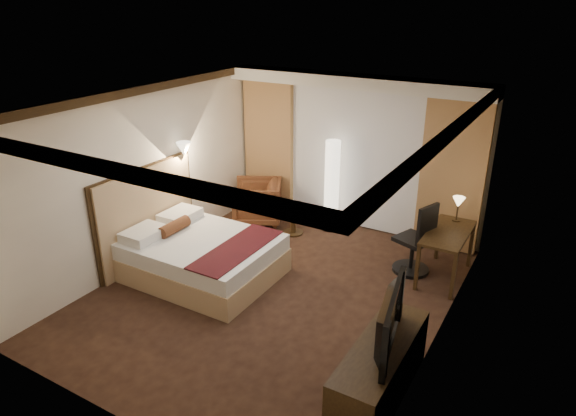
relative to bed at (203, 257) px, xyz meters
The scene contains 21 objects.
floor 1.20m from the bed, ahead, with size 4.50×5.50×0.01m, color black.
ceiling 2.66m from the bed, ahead, with size 4.50×5.50×0.01m, color white.
back_wall 3.26m from the bed, 68.12° to the left, with size 4.50×0.02×2.70m, color beige.
left_wall 1.52m from the bed, behind, with size 0.02×5.50×2.70m, color beige.
right_wall 3.56m from the bed, ahead, with size 0.02×5.50×2.70m, color beige.
crown_molding 2.61m from the bed, ahead, with size 4.50×5.50×0.12m, color black, non-canonical shape.
soffit 3.67m from the bed, 66.25° to the left, with size 4.50×0.50×0.20m, color white.
curtain_sheer 3.16m from the bed, 67.55° to the left, with size 2.48×0.04×2.45m, color silver.
curtain_left_drape 2.94m from the bed, 101.39° to the left, with size 1.00×0.14×2.45m, color #AB794E.
curtain_right_drape 4.06m from the bed, 43.72° to the left, with size 1.00×0.14×2.45m, color #AB794E.
wall_sconce 1.81m from the bed, 139.19° to the left, with size 0.24×0.24×0.24m, color white, non-canonical shape.
bed is the anchor object (origin of this frame).
headboard 1.14m from the bed, behind, with size 0.12×1.92×1.50m, color tan, non-canonical shape.
armchair 2.10m from the bed, 101.13° to the left, with size 0.83×0.78×0.86m, color #503218.
side_table 1.99m from the bed, 77.65° to the left, with size 0.48×0.48×0.53m, color black, non-canonical shape.
floor_lamp 2.67m from the bed, 69.83° to the left, with size 0.34×0.34×1.64m, color white, non-canonical shape.
desk 3.56m from the bed, 29.33° to the left, with size 0.55×1.19×0.75m, color black, non-canonical shape.
desk_lamp 3.84m from the bed, 35.19° to the left, with size 0.18×0.18×0.34m, color #FFD899, non-canonical shape.
office_chair 3.13m from the bed, 32.83° to the left, with size 0.55×0.55×1.14m, color black, non-canonical shape.
dresser 3.32m from the bed, 18.23° to the right, with size 0.50×1.64×0.64m, color black, non-canonical shape.
television 3.36m from the bed, 18.39° to the right, with size 1.14×0.66×0.15m, color black.
Camera 1 is at (3.31, -5.27, 3.90)m, focal length 32.00 mm.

